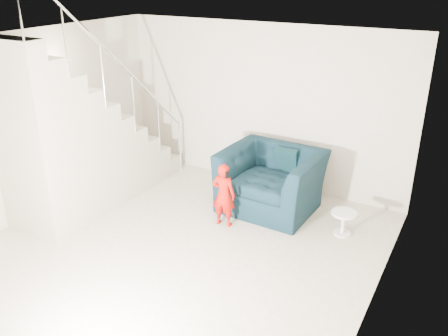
{
  "coord_description": "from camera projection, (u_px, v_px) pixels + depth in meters",
  "views": [
    {
      "loc": [
        3.17,
        -4.19,
        3.49
      ],
      "look_at": [
        0.15,
        1.2,
        0.85
      ],
      "focal_mm": 38.0,
      "sensor_mm": 36.0,
      "label": 1
    }
  ],
  "objects": [
    {
      "name": "side_table",
      "position": [
        343.0,
        219.0,
        6.61
      ],
      "size": [
        0.35,
        0.35,
        0.35
      ],
      "color": "silver",
      "rests_on": "floor"
    },
    {
      "name": "staircase",
      "position": [
        79.0,
        149.0,
        7.13
      ],
      "size": [
        1.02,
        3.03,
        3.62
      ],
      "color": "#ADA089",
      "rests_on": "floor"
    },
    {
      "name": "back_wall",
      "position": [
        262.0,
        106.0,
        7.84
      ],
      "size": [
        5.0,
        0.0,
        5.0
      ],
      "primitive_type": "plane",
      "rotation": [
        1.57,
        0.0,
        0.0
      ],
      "color": "#B6AB94",
      "rests_on": "floor"
    },
    {
      "name": "right_wall",
      "position": [
        378.0,
        210.0,
        4.51
      ],
      "size": [
        0.0,
        5.5,
        5.5
      ],
      "primitive_type": "plane",
      "rotation": [
        1.57,
        0.0,
        -1.57
      ],
      "color": "#B6AB94",
      "rests_on": "floor"
    },
    {
      "name": "throw",
      "position": [
        233.0,
        168.0,
        7.41
      ],
      "size": [
        0.05,
        0.51,
        0.57
      ],
      "primitive_type": "cube",
      "color": "black",
      "rests_on": "armchair"
    },
    {
      "name": "toddler",
      "position": [
        224.0,
        195.0,
        6.76
      ],
      "size": [
        0.37,
        0.26,
        0.96
      ],
      "primitive_type": "imported",
      "rotation": [
        0.0,
        0.0,
        3.23
      ],
      "color": "#A10B05",
      "rests_on": "floor"
    },
    {
      "name": "left_wall",
      "position": [
        21.0,
        129.0,
        6.75
      ],
      "size": [
        0.0,
        5.5,
        5.5
      ],
      "primitive_type": "plane",
      "rotation": [
        1.57,
        0.0,
        1.57
      ],
      "color": "#B6AB94",
      "rests_on": "floor"
    },
    {
      "name": "ceiling",
      "position": [
        157.0,
        46.0,
        5.1
      ],
      "size": [
        5.5,
        5.5,
        0.0
      ],
      "primitive_type": "plane",
      "rotation": [
        3.14,
        0.0,
        0.0
      ],
      "color": "silver",
      "rests_on": "back_wall"
    },
    {
      "name": "phone",
      "position": [
        227.0,
        175.0,
        6.54
      ],
      "size": [
        0.04,
        0.05,
        0.1
      ],
      "primitive_type": "cube",
      "rotation": [
        0.0,
        0.0,
        -0.42
      ],
      "color": "black",
      "rests_on": "toddler"
    },
    {
      "name": "floor",
      "position": [
        169.0,
        257.0,
        6.16
      ],
      "size": [
        5.5,
        5.5,
        0.0
      ],
      "primitive_type": "plane",
      "color": "#9F8F7B",
      "rests_on": "ground"
    },
    {
      "name": "cushion",
      "position": [
        287.0,
        159.0,
        7.41
      ],
      "size": [
        0.37,
        0.18,
        0.36
      ],
      "primitive_type": "cube",
      "rotation": [
        0.21,
        0.0,
        0.0
      ],
      "color": "black",
      "rests_on": "armchair"
    },
    {
      "name": "armchair",
      "position": [
        271.0,
        180.0,
        7.27
      ],
      "size": [
        1.47,
        1.3,
        0.93
      ],
      "primitive_type": "imported",
      "rotation": [
        0.0,
        0.0,
        -0.04
      ],
      "color": "black",
      "rests_on": "floor"
    }
  ]
}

